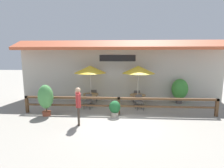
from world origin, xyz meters
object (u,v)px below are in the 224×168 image
at_px(patio_umbrella_middle, 138,70).
at_px(potted_plant_broad_leaf, 180,89).
at_px(chair_near_streetside, 88,100).
at_px(potted_plant_tall_tropical, 115,108).
at_px(potted_plant_entrance_palm, 46,98).
at_px(chair_middle_streetside, 139,101).
at_px(pedestrian, 78,101).
at_px(patio_umbrella_near, 90,69).
at_px(chair_near_wallside, 94,95).
at_px(dining_table_middle, 138,97).
at_px(chair_middle_wallside, 137,96).
at_px(dining_table_near, 91,96).

relative_size(patio_umbrella_middle, potted_plant_broad_leaf, 1.56).
xyz_separation_m(chair_near_streetside, potted_plant_tall_tropical, (1.66, -1.33, -0.04)).
height_order(potted_plant_tall_tropical, potted_plant_entrance_palm, potted_plant_entrance_palm).
bearing_deg(patio_umbrella_middle, potted_plant_tall_tropical, -123.26).
distance_m(chair_middle_streetside, potted_plant_entrance_palm, 5.24).
distance_m(patio_umbrella_middle, pedestrian, 4.59).
relative_size(patio_umbrella_near, chair_near_wallside, 2.95).
xyz_separation_m(patio_umbrella_near, dining_table_middle, (3.01, -0.03, -1.74)).
bearing_deg(chair_middle_streetside, potted_plant_entrance_palm, -176.83).
bearing_deg(chair_middle_streetside, patio_umbrella_near, 153.72).
relative_size(chair_near_streetside, chair_near_wallside, 1.00).
distance_m(chair_near_wallside, potted_plant_entrance_palm, 3.61).
relative_size(patio_umbrella_middle, chair_middle_streetside, 2.95).
xyz_separation_m(potted_plant_entrance_palm, potted_plant_broad_leaf, (7.83, 2.90, -0.03)).
bearing_deg(potted_plant_tall_tropical, chair_middle_wallside, 64.36).
relative_size(chair_middle_streetside, chair_middle_wallside, 1.00).
bearing_deg(pedestrian, dining_table_middle, -58.54).
bearing_deg(patio_umbrella_middle, chair_middle_wallside, 91.02).
bearing_deg(potted_plant_entrance_palm, chair_near_wallside, 54.58).
distance_m(patio_umbrella_near, potted_plant_entrance_palm, 3.22).
bearing_deg(potted_plant_tall_tropical, potted_plant_entrance_palm, -179.23).
xyz_separation_m(chair_near_wallside, chair_middle_wallside, (2.92, -0.06, 0.00)).
xyz_separation_m(chair_near_streetside, chair_middle_wallside, (3.01, 1.47, 0.00)).
bearing_deg(chair_near_wallside, dining_table_near, 79.04).
distance_m(dining_table_middle, chair_middle_streetside, 0.74).
xyz_separation_m(chair_near_streetside, dining_table_middle, (3.02, 0.74, 0.08)).
bearing_deg(dining_table_middle, chair_near_wallside, 164.82).
bearing_deg(patio_umbrella_near, chair_middle_wallside, 13.21).
xyz_separation_m(chair_middle_wallside, potted_plant_tall_tropical, (-1.35, -2.80, -0.04)).
height_order(chair_near_streetside, patio_umbrella_middle, patio_umbrella_middle).
bearing_deg(potted_plant_tall_tropical, patio_umbrella_middle, 56.74).
height_order(patio_umbrella_near, potted_plant_entrance_palm, patio_umbrella_near).
xyz_separation_m(potted_plant_tall_tropical, potted_plant_broad_leaf, (4.19, 2.85, 0.49)).
distance_m(chair_middle_streetside, chair_middle_wallside, 1.47).
relative_size(dining_table_near, chair_middle_wallside, 1.15).
relative_size(dining_table_middle, pedestrian, 0.57).
height_order(dining_table_middle, pedestrian, pedestrian).
distance_m(chair_middle_wallside, potted_plant_tall_tropical, 3.11).
bearing_deg(pedestrian, chair_near_streetside, -15.33).
bearing_deg(pedestrian, patio_umbrella_near, -15.82).
height_order(chair_near_streetside, potted_plant_entrance_palm, potted_plant_entrance_palm).
bearing_deg(chair_near_wallside, potted_plant_broad_leaf, 174.90).
bearing_deg(potted_plant_broad_leaf, patio_umbrella_middle, -164.57).
xyz_separation_m(patio_umbrella_middle, potted_plant_entrance_palm, (-5.00, -2.12, -1.34)).
relative_size(dining_table_near, chair_middle_streetside, 1.15).
distance_m(patio_umbrella_middle, potted_plant_tall_tropical, 3.10).
distance_m(chair_near_wallside, patio_umbrella_middle, 3.54).
xyz_separation_m(chair_near_wallside, patio_umbrella_middle, (2.93, -0.80, 1.82)).
distance_m(chair_near_streetside, potted_plant_tall_tropical, 2.13).
bearing_deg(chair_near_streetside, potted_plant_broad_leaf, 22.79).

